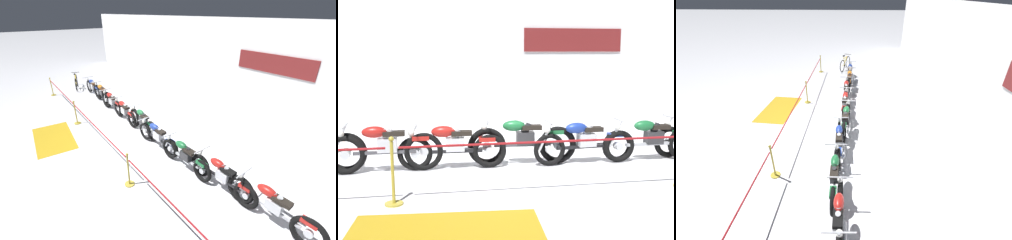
% 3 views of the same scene
% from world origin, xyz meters
% --- Properties ---
extents(ground_plane, '(120.00, 120.00, 0.00)m').
position_xyz_m(ground_plane, '(0.00, 0.00, 0.00)').
color(ground_plane, silver).
extents(back_wall, '(28.00, 0.29, 4.20)m').
position_xyz_m(back_wall, '(0.01, 5.12, 2.10)').
color(back_wall, white).
rests_on(back_wall, ground).
extents(motorcycle_red_2, '(2.20, 0.62, 0.95)m').
position_xyz_m(motorcycle_red_2, '(-2.68, 0.53, 0.48)').
color(motorcycle_red_2, black).
rests_on(motorcycle_red_2, ground).
extents(motorcycle_red_3, '(2.13, 0.62, 0.91)m').
position_xyz_m(motorcycle_red_3, '(-1.40, 0.54, 0.46)').
color(motorcycle_red_3, black).
rests_on(motorcycle_red_3, ground).
extents(motorcycle_green_4, '(2.24, 0.62, 0.97)m').
position_xyz_m(motorcycle_green_4, '(0.03, 0.63, 0.48)').
color(motorcycle_green_4, black).
rests_on(motorcycle_green_4, ground).
extents(motorcycle_blue_5, '(2.17, 0.62, 0.91)m').
position_xyz_m(motorcycle_blue_5, '(1.28, 0.47, 0.46)').
color(motorcycle_blue_5, black).
rests_on(motorcycle_blue_5, ground).
extents(motorcycle_green_6, '(2.14, 0.62, 0.92)m').
position_xyz_m(motorcycle_green_6, '(2.78, 0.46, 0.45)').
color(motorcycle_green_6, black).
rests_on(motorcycle_green_6, ground).
extents(stanchion_far_left, '(13.89, 0.28, 1.05)m').
position_xyz_m(stanchion_far_left, '(-1.55, -1.27, 0.77)').
color(stanchion_far_left, gold).
rests_on(stanchion_far_left, ground).
extents(stanchion_mid_left, '(0.28, 0.28, 1.05)m').
position_xyz_m(stanchion_mid_left, '(-2.38, -1.27, 0.36)').
color(stanchion_mid_left, gold).
rests_on(stanchion_mid_left, ground).
extents(floor_banner, '(2.62, 1.52, 0.01)m').
position_xyz_m(floor_banner, '(-1.65, -2.40, 0.00)').
color(floor_banner, '#B78E19').
rests_on(floor_banner, ground).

